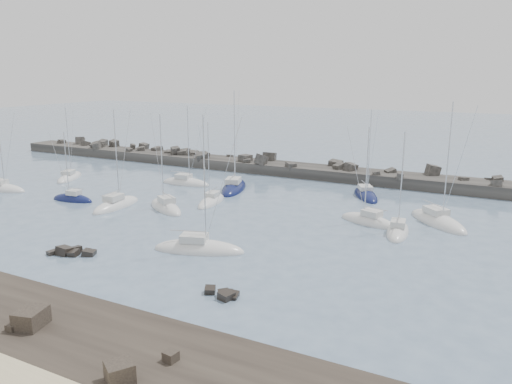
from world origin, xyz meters
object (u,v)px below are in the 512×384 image
at_px(sailboat_3, 116,206).
at_px(sailboat_4, 186,184).
at_px(sailboat_0, 2,190).
at_px(sailboat_9, 369,222).
at_px(sailboat_13, 438,222).
at_px(sailboat_6, 211,202).
at_px(sailboat_5, 166,208).
at_px(sailboat_10, 398,232).
at_px(sailboat_1, 70,178).
at_px(sailboat_14, 234,188).
at_px(sailboat_8, 366,196).
at_px(sailboat_7, 199,250).
at_px(sailboat_2, 73,200).

xyz_separation_m(sailboat_3, sailboat_4, (0.25, 15.93, -0.01)).
bearing_deg(sailboat_3, sailboat_0, -177.76).
height_order(sailboat_9, sailboat_13, sailboat_13).
xyz_separation_m(sailboat_0, sailboat_6, (32.73, 8.75, -0.02)).
xyz_separation_m(sailboat_5, sailboat_10, (29.77, 4.07, -0.01)).
xyz_separation_m(sailboat_0, sailboat_1, (2.43, 11.20, -0.02)).
bearing_deg(sailboat_3, sailboat_10, 9.93).
xyz_separation_m(sailboat_0, sailboat_14, (31.46, 17.31, 0.01)).
bearing_deg(sailboat_5, sailboat_0, -173.76).
height_order(sailboat_10, sailboat_13, sailboat_13).
height_order(sailboat_1, sailboat_13, sailboat_13).
distance_m(sailboat_4, sailboat_13, 39.83).
relative_size(sailboat_6, sailboat_9, 0.97).
distance_m(sailboat_5, sailboat_8, 29.11).
bearing_deg(sailboat_13, sailboat_5, -163.23).
distance_m(sailboat_7, sailboat_13, 29.55).
height_order(sailboat_10, sailboat_14, sailboat_14).
distance_m(sailboat_0, sailboat_5, 29.25).
bearing_deg(sailboat_3, sailboat_2, -178.42).
height_order(sailboat_1, sailboat_14, sailboat_14).
height_order(sailboat_9, sailboat_10, sailboat_9).
relative_size(sailboat_9, sailboat_13, 0.80).
relative_size(sailboat_2, sailboat_4, 0.78).
xyz_separation_m(sailboat_1, sailboat_13, (59.94, 2.01, 0.02)).
bearing_deg(sailboat_2, sailboat_14, 44.49).
relative_size(sailboat_2, sailboat_9, 0.85).
xyz_separation_m(sailboat_0, sailboat_13, (62.37, 13.21, 0.00)).
relative_size(sailboat_13, sailboat_14, 0.97).
relative_size(sailboat_7, sailboat_13, 0.95).
bearing_deg(sailboat_1, sailboat_8, 12.93).
bearing_deg(sailboat_2, sailboat_10, 8.45).
relative_size(sailboat_4, sailboat_14, 0.84).
relative_size(sailboat_4, sailboat_6, 1.12).
height_order(sailboat_1, sailboat_3, sailboat_3).
relative_size(sailboat_0, sailboat_6, 1.09).
height_order(sailboat_3, sailboat_14, sailboat_14).
xyz_separation_m(sailboat_3, sailboat_7, (19.53, -9.07, -0.01)).
bearing_deg(sailboat_7, sailboat_2, 162.15).
height_order(sailboat_0, sailboat_7, sailboat_7).
distance_m(sailboat_8, sailboat_13, 14.60).
xyz_separation_m(sailboat_0, sailboat_5, (29.07, 3.18, 0.01)).
bearing_deg(sailboat_9, sailboat_13, 27.13).
distance_m(sailboat_2, sailboat_4, 18.11).
xyz_separation_m(sailboat_9, sailboat_10, (3.93, -2.15, -0.01)).
xyz_separation_m(sailboat_13, sailboat_14, (-30.91, 4.10, 0.00)).
xyz_separation_m(sailboat_2, sailboat_4, (8.20, 16.14, -0.01)).
bearing_deg(sailboat_9, sailboat_6, -178.35).
height_order(sailboat_7, sailboat_9, sailboat_7).
height_order(sailboat_0, sailboat_4, sailboat_4).
bearing_deg(sailboat_5, sailboat_10, 7.78).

